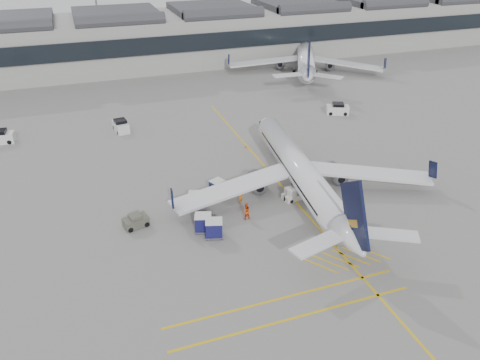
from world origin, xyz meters
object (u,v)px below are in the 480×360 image
object	(u,v)px
airliner_main	(301,172)
ramp_agent_b	(246,211)
baggage_cart_a	(217,186)
pushback_tug	(136,221)
ramp_agent_a	(241,198)
belt_loader	(297,194)

from	to	relation	value
airliner_main	ramp_agent_b	size ratio (longest dim) A/B	17.63
baggage_cart_a	ramp_agent_b	bearing A→B (deg)	-102.50
airliner_main	ramp_agent_b	xyz separation A→B (m)	(-8.31, -3.44, -1.77)
ramp_agent_b	pushback_tug	size ratio (longest dim) A/B	0.69
baggage_cart_a	pushback_tug	bearing A→B (deg)	176.31
baggage_cart_a	airliner_main	bearing A→B (deg)	-41.91
airliner_main	ramp_agent_b	world-z (taller)	airliner_main
ramp_agent_a	pushback_tug	size ratio (longest dim) A/B	0.53
belt_loader	ramp_agent_b	world-z (taller)	ramp_agent_b
airliner_main	ramp_agent_b	bearing A→B (deg)	-150.55
airliner_main	ramp_agent_a	distance (m)	8.01
belt_loader	ramp_agent_a	size ratio (longest dim) A/B	3.07
belt_loader	ramp_agent_a	distance (m)	6.93
baggage_cart_a	ramp_agent_b	world-z (taller)	ramp_agent_b
ramp_agent_a	pushback_tug	bearing A→B (deg)	160.50
belt_loader	ramp_agent_a	bearing A→B (deg)	161.55
pushback_tug	ramp_agent_b	bearing A→B (deg)	-27.02
ramp_agent_a	pushback_tug	distance (m)	12.36
baggage_cart_a	ramp_agent_b	size ratio (longest dim) A/B	1.04
airliner_main	ramp_agent_a	size ratio (longest dim) A/B	22.69
pushback_tug	belt_loader	bearing A→B (deg)	-15.61
ramp_agent_b	pushback_tug	bearing A→B (deg)	-17.27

